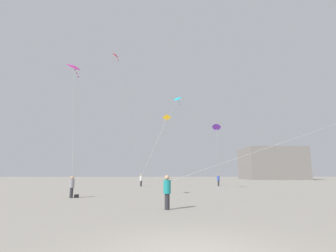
{
  "coord_description": "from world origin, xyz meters",
  "views": [
    {
      "loc": [
        -0.75,
        -5.81,
        1.71
      ],
      "look_at": [
        0.0,
        15.4,
        5.79
      ],
      "focal_mm": 26.7,
      "sensor_mm": 36.0,
      "label": 1
    }
  ],
  "objects_px": {
    "person_in_grey": "(72,186)",
    "person_in_blue": "(218,180)",
    "person_in_white": "(141,180)",
    "kite_cyan_diamond": "(177,100)",
    "kite_violet_diamond": "(216,127)",
    "kite_amber_delta": "(166,119)",
    "building_left_hall": "(271,164)",
    "kite_magenta_diamond": "(74,68)",
    "kite_crimson_diamond": "(116,57)",
    "person_in_teal": "(167,190)",
    "handbag_beside_flyer": "(76,196)"
  },
  "relations": [
    {
      "from": "person_in_grey",
      "to": "person_in_blue",
      "type": "xyz_separation_m",
      "value": [
        14.87,
        17.41,
        0.05
      ]
    },
    {
      "from": "person_in_white",
      "to": "kite_cyan_diamond",
      "type": "xyz_separation_m",
      "value": [
        4.44,
        -8.99,
        8.93
      ]
    },
    {
      "from": "kite_violet_diamond",
      "to": "kite_amber_delta",
      "type": "bearing_deg",
      "value": 149.64
    },
    {
      "from": "person_in_white",
      "to": "kite_amber_delta",
      "type": "height_order",
      "value": "kite_amber_delta"
    },
    {
      "from": "kite_amber_delta",
      "to": "building_left_hall",
      "type": "distance_m",
      "value": 54.5
    },
    {
      "from": "kite_violet_diamond",
      "to": "kite_magenta_diamond",
      "type": "relative_size",
      "value": 0.88
    },
    {
      "from": "kite_crimson_diamond",
      "to": "building_left_hall",
      "type": "xyz_separation_m",
      "value": [
        41.0,
        51.21,
        -10.48
      ]
    },
    {
      "from": "person_in_teal",
      "to": "handbag_beside_flyer",
      "type": "bearing_deg",
      "value": 83.36
    },
    {
      "from": "kite_crimson_diamond",
      "to": "kite_amber_delta",
      "type": "height_order",
      "value": "kite_crimson_diamond"
    },
    {
      "from": "kite_crimson_diamond",
      "to": "handbag_beside_flyer",
      "type": "height_order",
      "value": "kite_crimson_diamond"
    },
    {
      "from": "kite_amber_delta",
      "to": "person_in_white",
      "type": "bearing_deg",
      "value": -158.98
    },
    {
      "from": "building_left_hall",
      "to": "handbag_beside_flyer",
      "type": "height_order",
      "value": "building_left_hall"
    },
    {
      "from": "kite_crimson_diamond",
      "to": "kite_magenta_diamond",
      "type": "xyz_separation_m",
      "value": [
        -0.77,
        -11.18,
        -6.34
      ]
    },
    {
      "from": "person_in_white",
      "to": "building_left_hall",
      "type": "xyz_separation_m",
      "value": [
        38.27,
        43.1,
        3.99
      ]
    },
    {
      "from": "person_in_teal",
      "to": "kite_cyan_diamond",
      "type": "xyz_separation_m",
      "value": [
        1.52,
        14.32,
        8.96
      ]
    },
    {
      "from": "person_in_white",
      "to": "kite_crimson_diamond",
      "type": "distance_m",
      "value": 16.81
    },
    {
      "from": "person_in_teal",
      "to": "handbag_beside_flyer",
      "type": "distance_m",
      "value": 9.08
    },
    {
      "from": "kite_cyan_diamond",
      "to": "person_in_teal",
      "type": "bearing_deg",
      "value": -96.05
    },
    {
      "from": "person_in_white",
      "to": "building_left_hall",
      "type": "relative_size",
      "value": 0.1
    },
    {
      "from": "kite_amber_delta",
      "to": "kite_magenta_diamond",
      "type": "bearing_deg",
      "value": -108.9
    },
    {
      "from": "person_in_grey",
      "to": "person_in_teal",
      "type": "bearing_deg",
      "value": -154.07
    },
    {
      "from": "kite_amber_delta",
      "to": "building_left_hall",
      "type": "relative_size",
      "value": 0.52
    },
    {
      "from": "kite_violet_diamond",
      "to": "person_in_teal",
      "type": "bearing_deg",
      "value": -109.73
    },
    {
      "from": "person_in_grey",
      "to": "building_left_hall",
      "type": "relative_size",
      "value": 0.09
    },
    {
      "from": "kite_violet_diamond",
      "to": "kite_magenta_diamond",
      "type": "xyz_separation_m",
      "value": [
        -13.85,
        -16.7,
        1.02
      ]
    },
    {
      "from": "kite_cyan_diamond",
      "to": "person_in_grey",
      "type": "bearing_deg",
      "value": -135.84
    },
    {
      "from": "person_in_grey",
      "to": "handbag_beside_flyer",
      "type": "height_order",
      "value": "person_in_grey"
    },
    {
      "from": "kite_cyan_diamond",
      "to": "building_left_hall",
      "type": "bearing_deg",
      "value": 57.0
    },
    {
      "from": "kite_magenta_diamond",
      "to": "handbag_beside_flyer",
      "type": "height_order",
      "value": "kite_magenta_diamond"
    },
    {
      "from": "person_in_grey",
      "to": "kite_crimson_diamond",
      "type": "height_order",
      "value": "kite_crimson_diamond"
    },
    {
      "from": "building_left_hall",
      "to": "kite_violet_diamond",
      "type": "bearing_deg",
      "value": -121.43
    },
    {
      "from": "kite_magenta_diamond",
      "to": "building_left_hall",
      "type": "relative_size",
      "value": 0.46
    },
    {
      "from": "person_in_blue",
      "to": "person_in_white",
      "type": "distance_m",
      "value": 11.04
    },
    {
      "from": "person_in_white",
      "to": "kite_cyan_diamond",
      "type": "height_order",
      "value": "kite_cyan_diamond"
    },
    {
      "from": "kite_magenta_diamond",
      "to": "building_left_hall",
      "type": "xyz_separation_m",
      "value": [
        41.77,
        62.39,
        -4.14
      ]
    },
    {
      "from": "person_in_teal",
      "to": "kite_crimson_diamond",
      "type": "height_order",
      "value": "kite_crimson_diamond"
    },
    {
      "from": "person_in_grey",
      "to": "kite_amber_delta",
      "type": "distance_m",
      "value": 21.83
    },
    {
      "from": "kite_magenta_diamond",
      "to": "handbag_beside_flyer",
      "type": "distance_m",
      "value": 9.24
    },
    {
      "from": "kite_amber_delta",
      "to": "person_in_teal",
      "type": "bearing_deg",
      "value": -91.51
    },
    {
      "from": "building_left_hall",
      "to": "person_in_teal",
      "type": "bearing_deg",
      "value": -118.03
    },
    {
      "from": "handbag_beside_flyer",
      "to": "person_in_blue",
      "type": "bearing_deg",
      "value": 50.01
    },
    {
      "from": "kite_cyan_diamond",
      "to": "kite_magenta_diamond",
      "type": "distance_m",
      "value": 13.04
    },
    {
      "from": "kite_magenta_diamond",
      "to": "handbag_beside_flyer",
      "type": "xyz_separation_m",
      "value": [
        0.02,
        2.37,
        -8.93
      ]
    },
    {
      "from": "kite_magenta_diamond",
      "to": "kite_crimson_diamond",
      "type": "bearing_deg",
      "value": 86.04
    },
    {
      "from": "person_in_blue",
      "to": "kite_cyan_diamond",
      "type": "bearing_deg",
      "value": 34.28
    },
    {
      "from": "person_in_blue",
      "to": "kite_magenta_diamond",
      "type": "distance_m",
      "value": 25.79
    },
    {
      "from": "kite_violet_diamond",
      "to": "kite_amber_delta",
      "type": "xyz_separation_m",
      "value": [
        -6.77,
        3.97,
        1.94
      ]
    },
    {
      "from": "handbag_beside_flyer",
      "to": "kite_crimson_diamond",
      "type": "bearing_deg",
      "value": 85.09
    },
    {
      "from": "building_left_hall",
      "to": "kite_cyan_diamond",
      "type": "bearing_deg",
      "value": -123.0
    },
    {
      "from": "person_in_blue",
      "to": "kite_amber_delta",
      "type": "distance_m",
      "value": 11.78
    }
  ]
}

